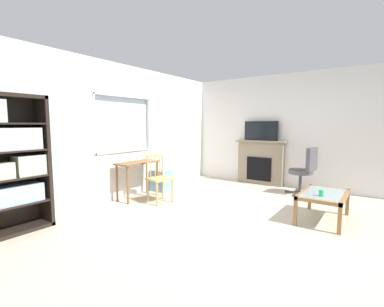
% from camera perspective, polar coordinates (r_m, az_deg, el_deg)
% --- Properties ---
extents(ground, '(6.45, 6.05, 0.02)m').
position_cam_1_polar(ground, '(4.29, 9.84, -13.95)').
color(ground, beige).
extents(wall_back_with_window, '(5.45, 0.15, 2.63)m').
position_cam_1_polar(wall_back_with_window, '(5.61, -13.86, 4.37)').
color(wall_back_with_window, silver).
rests_on(wall_back_with_window, ground).
extents(wall_right, '(0.12, 5.25, 2.63)m').
position_cam_1_polar(wall_right, '(6.66, 20.55, 4.54)').
color(wall_right, silver).
rests_on(wall_right, ground).
extents(bookshelf, '(0.90, 0.38, 1.86)m').
position_cam_1_polar(bookshelf, '(4.29, -34.43, -1.41)').
color(bookshelf, black).
rests_on(bookshelf, ground).
extents(desk_under_window, '(0.89, 0.40, 0.73)m').
position_cam_1_polar(desk_under_window, '(5.39, -11.49, -3.18)').
color(desk_under_window, brown).
rests_on(desk_under_window, ground).
extents(wooden_chair, '(0.51, 0.49, 0.90)m').
position_cam_1_polar(wooden_chair, '(5.09, -7.09, -5.15)').
color(wooden_chair, tan).
rests_on(wooden_chair, ground).
extents(plastic_drawer_unit, '(0.35, 0.40, 0.46)m').
position_cam_1_polar(plastic_drawer_unit, '(6.02, -6.55, -5.65)').
color(plastic_drawer_unit, '#72ADDB').
rests_on(plastic_drawer_unit, ground).
extents(fireplace, '(0.26, 1.21, 1.08)m').
position_cam_1_polar(fireplace, '(6.79, 14.37, -1.80)').
color(fireplace, gray).
rests_on(fireplace, ground).
extents(tv, '(0.06, 0.83, 0.47)m').
position_cam_1_polar(tv, '(6.71, 14.49, 4.69)').
color(tv, black).
rests_on(tv, fireplace).
extents(office_chair, '(0.58, 0.59, 1.00)m').
position_cam_1_polar(office_chair, '(6.01, 22.92, -2.98)').
color(office_chair, '#4C4C51').
rests_on(office_chair, ground).
extents(coffee_table, '(1.00, 0.62, 0.43)m').
position_cam_1_polar(coffee_table, '(4.59, 26.23, -8.26)').
color(coffee_table, '#8C9E99').
rests_on(coffee_table, ground).
extents(sippy_cup, '(0.07, 0.07, 0.09)m').
position_cam_1_polar(sippy_cup, '(4.35, 25.86, -7.57)').
color(sippy_cup, '#33B770').
rests_on(sippy_cup, coffee_table).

